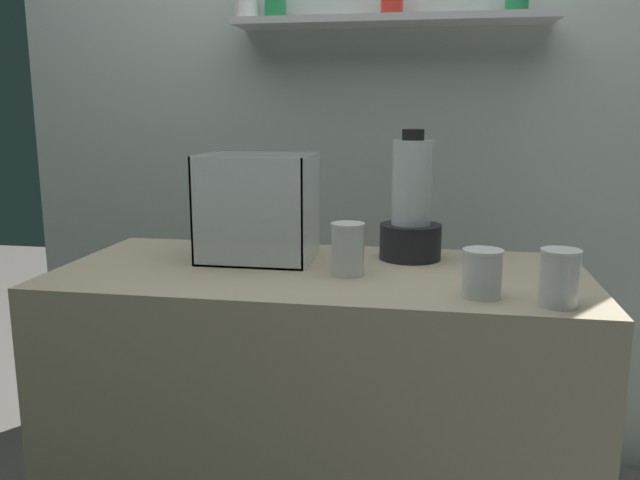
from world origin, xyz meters
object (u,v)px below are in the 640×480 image
Objects in this scene: juice_cup_orange_middle at (559,282)px; juice_cup_pomegranate_left at (482,275)px; carrot_display_bin at (258,227)px; blender_pitcher at (411,212)px; juice_cup_pomegranate_far_left at (348,251)px.

juice_cup_pomegranate_left is at bearing 164.11° from juice_cup_orange_middle.
carrot_display_bin is 2.81× the size of juice_cup_pomegranate_left.
carrot_display_bin reaches higher than juice_cup_pomegranate_left.
carrot_display_bin is 0.84× the size of blender_pitcher.
blender_pitcher is at bearing 10.66° from carrot_display_bin.
blender_pitcher is 2.70× the size of juice_cup_pomegranate_far_left.
juice_cup_orange_middle is at bearing -50.50° from blender_pitcher.
carrot_display_bin is 2.47× the size of juice_cup_orange_middle.
juice_cup_orange_middle is at bearing -23.26° from carrot_display_bin.
blender_pitcher is (0.43, 0.08, 0.04)m from carrot_display_bin.
juice_cup_orange_middle is (0.16, -0.05, 0.00)m from juice_cup_pomegranate_left.
carrot_display_bin is 0.83m from juice_cup_orange_middle.
juice_cup_pomegranate_far_left is 1.08× the size of juice_cup_orange_middle.
juice_cup_pomegranate_left is at bearing -23.92° from juice_cup_pomegranate_far_left.
juice_cup_orange_middle is at bearing -21.39° from juice_cup_pomegranate_far_left.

